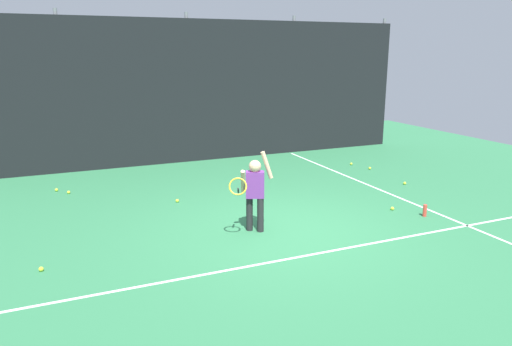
# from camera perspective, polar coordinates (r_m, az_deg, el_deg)

# --- Properties ---
(ground_plane) EXTENTS (20.00, 20.00, 0.00)m
(ground_plane) POSITION_cam_1_polar(r_m,az_deg,el_deg) (8.13, 3.50, -6.76)
(ground_plane) COLOR #2D7247
(court_line_baseline) EXTENTS (9.00, 0.05, 0.00)m
(court_line_baseline) POSITION_cam_1_polar(r_m,az_deg,el_deg) (7.27, 7.28, -9.44)
(court_line_baseline) COLOR white
(court_line_baseline) RESTS_ON ground
(court_line_sideline) EXTENTS (0.05, 9.00, 0.00)m
(court_line_sideline) POSITION_cam_1_polar(r_m,az_deg,el_deg) (10.47, 15.61, -2.40)
(court_line_sideline) COLOR white
(court_line_sideline) RESTS_ON ground
(back_fence_windscreen) EXTENTS (12.68, 0.08, 3.72)m
(back_fence_windscreen) POSITION_cam_1_polar(r_m,az_deg,el_deg) (12.95, -7.89, 9.47)
(back_fence_windscreen) COLOR black
(back_fence_windscreen) RESTS_ON ground
(fence_post_1) EXTENTS (0.09, 0.09, 3.87)m
(fence_post_1) POSITION_cam_1_polar(r_m,az_deg,el_deg) (12.54, -21.89, 8.78)
(fence_post_1) COLOR slate
(fence_post_1) RESTS_ON ground
(fence_post_2) EXTENTS (0.09, 0.09, 3.87)m
(fence_post_2) POSITION_cam_1_polar(r_m,az_deg,el_deg) (13.00, -7.98, 9.82)
(fence_post_2) COLOR slate
(fence_post_2) RESTS_ON ground
(fence_post_3) EXTENTS (0.09, 0.09, 3.87)m
(fence_post_3) POSITION_cam_1_polar(r_m,az_deg,el_deg) (14.14, 4.39, 10.26)
(fence_post_3) COLOR slate
(fence_post_3) RESTS_ON ground
(fence_post_4) EXTENTS (0.09, 0.09, 3.87)m
(fence_post_4) POSITION_cam_1_polar(r_m,az_deg,el_deg) (15.81, 14.55, 10.27)
(fence_post_4) COLOR slate
(fence_post_4) RESTS_ON ground
(tennis_player) EXTENTS (0.86, 0.56, 1.35)m
(tennis_player) POSITION_cam_1_polar(r_m,az_deg,el_deg) (7.83, -0.21, -1.93)
(tennis_player) COLOR #232326
(tennis_player) RESTS_ON ground
(water_bottle) EXTENTS (0.07, 0.07, 0.22)m
(water_bottle) POSITION_cam_1_polar(r_m,az_deg,el_deg) (9.24, 19.37, -4.22)
(water_bottle) COLOR #D83F33
(water_bottle) RESTS_ON ground
(tennis_ball_0) EXTENTS (0.07, 0.07, 0.07)m
(tennis_ball_0) POSITION_cam_1_polar(r_m,az_deg,el_deg) (12.88, 11.22, 1.07)
(tennis_ball_0) COLOR #CCE033
(tennis_ball_0) RESTS_ON ground
(tennis_ball_1) EXTENTS (0.07, 0.07, 0.07)m
(tennis_ball_1) POSITION_cam_1_polar(r_m,az_deg,el_deg) (9.43, 15.85, -4.07)
(tennis_ball_1) COLOR #CCE033
(tennis_ball_1) RESTS_ON ground
(tennis_ball_2) EXTENTS (0.07, 0.07, 0.07)m
(tennis_ball_2) POSITION_cam_1_polar(r_m,az_deg,el_deg) (11.12, -22.56, -1.86)
(tennis_ball_2) COLOR #CCE033
(tennis_ball_2) RESTS_ON ground
(tennis_ball_3) EXTENTS (0.07, 0.07, 0.07)m
(tennis_ball_3) POSITION_cam_1_polar(r_m,az_deg,el_deg) (11.28, 17.21, -1.17)
(tennis_ball_3) COLOR #CCE033
(tennis_ball_3) RESTS_ON ground
(tennis_ball_4) EXTENTS (0.07, 0.07, 0.07)m
(tennis_ball_4) POSITION_cam_1_polar(r_m,az_deg,el_deg) (9.66, -9.32, -3.26)
(tennis_ball_4) COLOR #CCE033
(tennis_ball_4) RESTS_ON ground
(tennis_ball_5) EXTENTS (0.07, 0.07, 0.07)m
(tennis_ball_5) POSITION_cam_1_polar(r_m,az_deg,el_deg) (7.28, -24.10, -10.35)
(tennis_ball_5) COLOR #CCE033
(tennis_ball_5) RESTS_ON ground
(tennis_ball_6) EXTENTS (0.07, 0.07, 0.07)m
(tennis_ball_6) POSITION_cam_1_polar(r_m,az_deg,el_deg) (12.50, 13.33, 0.56)
(tennis_ball_6) COLOR #CCE033
(tennis_ball_6) RESTS_ON ground
(tennis_ball_7) EXTENTS (0.07, 0.07, 0.07)m
(tennis_ball_7) POSITION_cam_1_polar(r_m,az_deg,el_deg) (10.84, -21.31, -2.14)
(tennis_ball_7) COLOR #CCE033
(tennis_ball_7) RESTS_ON ground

